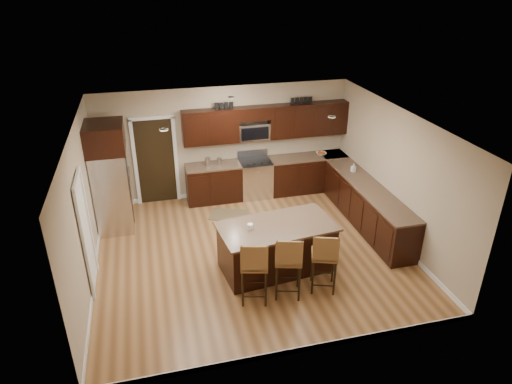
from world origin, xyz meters
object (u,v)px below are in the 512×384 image
object	(u,v)px
range	(255,178)
stool_left	(254,265)
stool_mid	(288,260)
island	(277,248)
stool_right	(325,256)
refrigerator	(110,177)

from	to	relation	value
range	stool_left	distance (m)	4.05
stool_mid	range	bearing A→B (deg)	100.22
range	island	world-z (taller)	range
range	stool_right	size ratio (longest dim) A/B	0.96
stool_left	stool_mid	size ratio (longest dim) A/B	1.00
range	stool_left	size ratio (longest dim) A/B	0.93
island	refrigerator	world-z (taller)	refrigerator
range	island	distance (m)	3.09
range	stool_left	bearing A→B (deg)	-104.21
stool_left	refrigerator	world-z (taller)	refrigerator
island	stool_left	distance (m)	1.10
island	refrigerator	distance (m)	3.82
range	refrigerator	world-z (taller)	refrigerator
island	stool_left	xyz separation A→B (m)	(-0.63, -0.85, 0.31)
range	refrigerator	distance (m)	3.47
island	stool_right	world-z (taller)	stool_right
island	stool_mid	size ratio (longest dim) A/B	1.86
stool_right	refrigerator	distance (m)	4.76
range	stool_left	world-z (taller)	stool_left
stool_mid	stool_right	xyz separation A→B (m)	(0.65, 0.00, -0.02)
range	stool_mid	distance (m)	3.94
stool_mid	refrigerator	distance (m)	4.30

